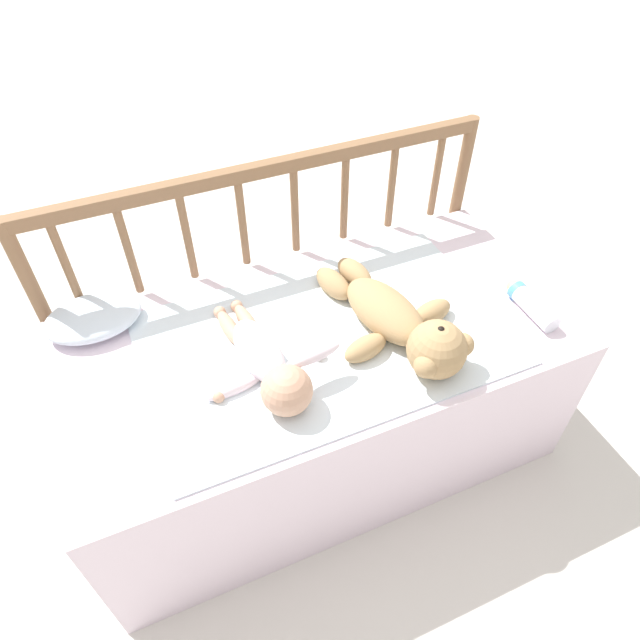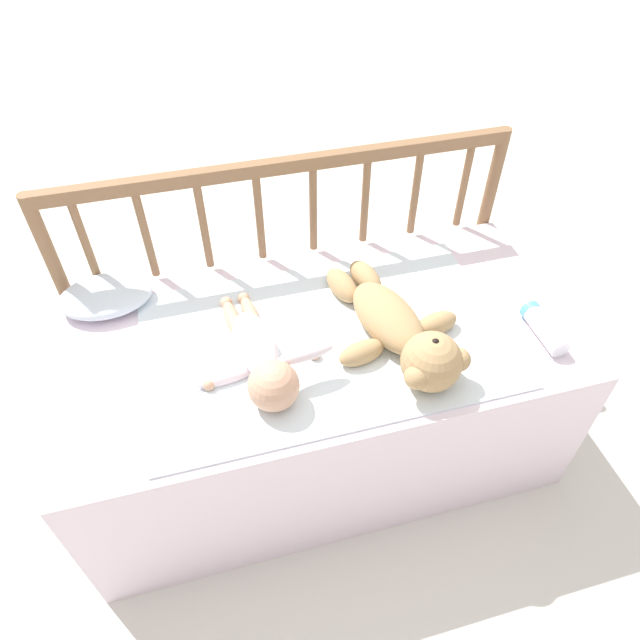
{
  "view_description": "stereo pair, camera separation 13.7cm",
  "coord_description": "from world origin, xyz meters",
  "px_view_note": "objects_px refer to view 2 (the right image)",
  "views": [
    {
      "loc": [
        -0.38,
        -0.89,
        1.52
      ],
      "look_at": [
        0.0,
        -0.01,
        0.54
      ],
      "focal_mm": 32.0,
      "sensor_mm": 36.0,
      "label": 1
    },
    {
      "loc": [
        -0.25,
        -0.94,
        1.52
      ],
      "look_at": [
        0.0,
        -0.01,
        0.54
      ],
      "focal_mm": 32.0,
      "sensor_mm": 36.0,
      "label": 2
    }
  ],
  "objects_px": {
    "teddy_bear": "(400,331)",
    "baby_bottle": "(542,325)",
    "baby": "(261,357)",
    "small_pillow": "(106,296)"
  },
  "relations": [
    {
      "from": "teddy_bear",
      "to": "baby_bottle",
      "type": "distance_m",
      "value": 0.36
    },
    {
      "from": "teddy_bear",
      "to": "baby_bottle",
      "type": "xyz_separation_m",
      "value": [
        0.36,
        -0.05,
        -0.03
      ]
    },
    {
      "from": "baby_bottle",
      "to": "teddy_bear",
      "type": "bearing_deg",
      "value": 172.26
    },
    {
      "from": "baby",
      "to": "baby_bottle",
      "type": "height_order",
      "value": "baby"
    },
    {
      "from": "teddy_bear",
      "to": "baby_bottle",
      "type": "relative_size",
      "value": 2.77
    },
    {
      "from": "teddy_bear",
      "to": "small_pillow",
      "type": "distance_m",
      "value": 0.76
    },
    {
      "from": "baby",
      "to": "teddy_bear",
      "type": "bearing_deg",
      "value": -1.7
    },
    {
      "from": "teddy_bear",
      "to": "small_pillow",
      "type": "relative_size",
      "value": 2.06
    },
    {
      "from": "baby",
      "to": "small_pillow",
      "type": "relative_size",
      "value": 1.72
    },
    {
      "from": "baby",
      "to": "small_pillow",
      "type": "xyz_separation_m",
      "value": [
        -0.35,
        0.33,
        -0.02
      ]
    }
  ]
}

